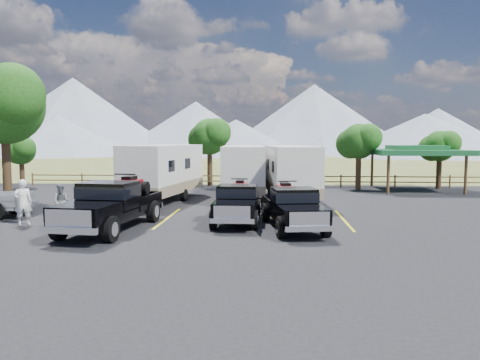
# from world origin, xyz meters

# --- Properties ---
(ground) EXTENTS (320.00, 320.00, 0.00)m
(ground) POSITION_xyz_m (0.00, 0.00, 0.00)
(ground) COLOR #515C27
(ground) RESTS_ON ground
(asphalt_lot) EXTENTS (44.00, 34.00, 0.04)m
(asphalt_lot) POSITION_xyz_m (0.00, 3.00, 0.02)
(asphalt_lot) COLOR black
(asphalt_lot) RESTS_ON ground
(stall_lines) EXTENTS (12.12, 5.50, 0.01)m
(stall_lines) POSITION_xyz_m (0.00, 4.00, 0.04)
(stall_lines) COLOR gold
(stall_lines) RESTS_ON asphalt_lot
(tree_big_nw) EXTENTS (5.54, 5.18, 7.84)m
(tree_big_nw) POSITION_xyz_m (-12.55, 9.03, 5.60)
(tree_big_nw) COLOR black
(tree_big_nw) RESTS_ON ground
(tree_ne_a) EXTENTS (3.11, 2.92, 4.76)m
(tree_ne_a) POSITION_xyz_m (8.97, 17.01, 3.48)
(tree_ne_a) COLOR black
(tree_ne_a) RESTS_ON ground
(tree_ne_b) EXTENTS (2.77, 2.59, 4.27)m
(tree_ne_b) POSITION_xyz_m (14.98, 18.01, 3.13)
(tree_ne_b) COLOR black
(tree_ne_b) RESTS_ON ground
(tree_north) EXTENTS (3.46, 3.24, 5.25)m
(tree_north) POSITION_xyz_m (-2.03, 19.02, 3.83)
(tree_north) COLOR black
(tree_north) RESTS_ON ground
(tree_nw_small) EXTENTS (2.59, 2.43, 3.85)m
(tree_nw_small) POSITION_xyz_m (-16.02, 17.01, 2.78)
(tree_nw_small) COLOR black
(tree_nw_small) RESTS_ON ground
(rail_fence) EXTENTS (36.12, 0.12, 1.00)m
(rail_fence) POSITION_xyz_m (2.00, 18.50, 0.61)
(rail_fence) COLOR brown
(rail_fence) RESTS_ON ground
(pavilion) EXTENTS (6.20, 6.20, 3.22)m
(pavilion) POSITION_xyz_m (13.00, 17.00, 2.79)
(pavilion) COLOR brown
(pavilion) RESTS_ON ground
(mountain_range) EXTENTS (209.00, 71.00, 20.00)m
(mountain_range) POSITION_xyz_m (-7.63, 105.98, 7.87)
(mountain_range) COLOR gray
(mountain_range) RESTS_ON ground
(rig_left) EXTENTS (2.85, 6.67, 2.16)m
(rig_left) POSITION_xyz_m (-3.61, 1.16, 1.08)
(rig_left) COLOR black
(rig_left) RESTS_ON asphalt_lot
(rig_center) EXTENTS (1.96, 5.46, 1.82)m
(rig_center) POSITION_xyz_m (1.27, 3.35, 0.92)
(rig_center) COLOR black
(rig_center) RESTS_ON asphalt_lot
(rig_right) EXTENTS (2.66, 5.74, 1.85)m
(rig_right) POSITION_xyz_m (3.61, 1.95, 0.93)
(rig_right) COLOR black
(rig_right) RESTS_ON asphalt_lot
(trailer_left) EXTENTS (3.56, 9.47, 3.27)m
(trailer_left) POSITION_xyz_m (-3.52, 9.86, 1.75)
(trailer_left) COLOR silver
(trailer_left) RESTS_ON asphalt_lot
(trailer_center) EXTENTS (2.76, 9.25, 3.21)m
(trailer_center) POSITION_xyz_m (1.08, 11.01, 1.72)
(trailer_center) COLOR silver
(trailer_center) RESTS_ON asphalt_lot
(trailer_right) EXTENTS (3.17, 9.31, 3.22)m
(trailer_right) POSITION_xyz_m (3.83, 10.09, 1.72)
(trailer_right) COLOR silver
(trailer_right) RESTS_ON asphalt_lot
(person_a) EXTENTS (0.83, 0.70, 1.95)m
(person_a) POSITION_xyz_m (-7.65, 1.82, 1.01)
(person_a) COLOR white
(person_a) RESTS_ON asphalt_lot
(person_b) EXTENTS (0.86, 0.72, 1.60)m
(person_b) POSITION_xyz_m (-6.73, 3.41, 0.84)
(person_b) COLOR slate
(person_b) RESTS_ON asphalt_lot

